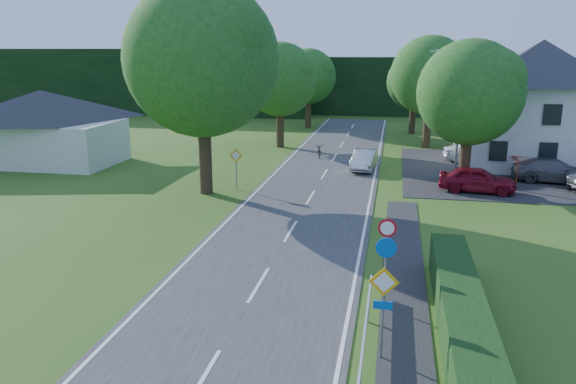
% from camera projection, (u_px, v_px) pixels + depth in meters
% --- Properties ---
extents(road, '(7.00, 80.00, 0.04)m').
position_uv_depth(road, '(298.00, 219.00, 27.10)').
color(road, '#333335').
rests_on(road, ground).
extents(parking_pad, '(14.00, 16.00, 0.04)m').
position_uv_depth(parking_pad, '(509.00, 172.00, 37.28)').
color(parking_pad, black).
rests_on(parking_pad, ground).
extents(line_edge_left, '(0.12, 80.00, 0.01)m').
position_uv_depth(line_edge_left, '(233.00, 214.00, 27.68)').
color(line_edge_left, white).
rests_on(line_edge_left, road).
extents(line_edge_right, '(0.12, 80.00, 0.01)m').
position_uv_depth(line_edge_right, '(366.00, 222.00, 26.50)').
color(line_edge_right, white).
rests_on(line_edge_right, road).
extents(line_centre, '(0.12, 80.00, 0.01)m').
position_uv_depth(line_centre, '(298.00, 218.00, 27.09)').
color(line_centre, white).
rests_on(line_centre, road).
extents(tree_main, '(9.40, 9.40, 11.64)m').
position_uv_depth(tree_main, '(203.00, 90.00, 30.56)').
color(tree_main, '#174F18').
rests_on(tree_main, ground).
extents(tree_left_far, '(7.00, 7.00, 8.58)m').
position_uv_depth(tree_left_far, '(280.00, 95.00, 45.98)').
color(tree_left_far, '#174F18').
rests_on(tree_left_far, ground).
extents(tree_right_far, '(7.40, 7.40, 9.09)m').
position_uv_depth(tree_right_far, '(429.00, 92.00, 45.64)').
color(tree_right_far, '#174F18').
rests_on(tree_right_far, ground).
extents(tree_left_back, '(6.60, 6.60, 8.07)m').
position_uv_depth(tree_left_back, '(308.00, 89.00, 57.37)').
color(tree_left_back, '#174F18').
rests_on(tree_left_back, ground).
extents(tree_right_back, '(6.20, 6.20, 7.56)m').
position_uv_depth(tree_right_back, '(414.00, 94.00, 53.62)').
color(tree_right_back, '#174F18').
rests_on(tree_right_back, ground).
extents(tree_right_mid, '(7.00, 7.00, 8.58)m').
position_uv_depth(tree_right_mid, '(468.00, 115.00, 32.11)').
color(tree_right_mid, '#174F18').
rests_on(tree_right_mid, ground).
extents(treeline_left, '(44.00, 6.00, 8.00)m').
position_uv_depth(treeline_left, '(138.00, 81.00, 71.18)').
color(treeline_left, black).
rests_on(treeline_left, ground).
extents(treeline_right, '(30.00, 5.00, 7.00)m').
position_uv_depth(treeline_right, '(427.00, 87.00, 68.55)').
color(treeline_right, black).
rests_on(treeline_right, ground).
extents(bungalow_left, '(11.00, 6.50, 5.20)m').
position_uv_depth(bungalow_left, '(44.00, 126.00, 39.59)').
color(bungalow_left, silver).
rests_on(bungalow_left, ground).
extents(house_white, '(10.60, 8.40, 8.60)m').
position_uv_depth(house_white, '(538.00, 102.00, 38.69)').
color(house_white, silver).
rests_on(house_white, ground).
extents(streetlight, '(2.03, 0.18, 8.00)m').
position_uv_depth(streetlight, '(457.00, 109.00, 34.05)').
color(streetlight, gray).
rests_on(streetlight, ground).
extents(sign_priority_right, '(0.78, 0.09, 2.59)m').
position_uv_depth(sign_priority_right, '(383.00, 296.00, 14.44)').
color(sign_priority_right, gray).
rests_on(sign_priority_right, ground).
extents(sign_roundabout, '(0.64, 0.08, 2.37)m').
position_uv_depth(sign_roundabout, '(386.00, 259.00, 17.32)').
color(sign_roundabout, gray).
rests_on(sign_roundabout, ground).
extents(sign_speed_limit, '(0.64, 0.11, 2.37)m').
position_uv_depth(sign_speed_limit, '(387.00, 236.00, 19.20)').
color(sign_speed_limit, gray).
rests_on(sign_speed_limit, ground).
extents(sign_priority_left, '(0.78, 0.09, 2.44)m').
position_uv_depth(sign_priority_left, '(236.00, 161.00, 32.24)').
color(sign_priority_left, gray).
rests_on(sign_priority_left, ground).
extents(moving_car, '(1.76, 4.12, 1.32)m').
position_uv_depth(moving_car, '(364.00, 160.00, 37.90)').
color(moving_car, silver).
rests_on(moving_car, road).
extents(motorcycle, '(0.93, 1.95, 0.99)m').
position_uv_depth(motorcycle, '(319.00, 150.00, 42.39)').
color(motorcycle, black).
rests_on(motorcycle, road).
extents(parked_car_red, '(4.44, 2.26, 1.45)m').
position_uv_depth(parked_car_red, '(477.00, 179.00, 31.92)').
color(parked_car_red, maroon).
rests_on(parked_car_red, parking_pad).
extents(parked_car_silver_a, '(4.14, 1.80, 1.32)m').
position_uv_depth(parked_car_silver_a, '(473.00, 153.00, 40.48)').
color(parked_car_silver_a, silver).
rests_on(parked_car_silver_a, parking_pad).
extents(parked_car_grey, '(5.09, 2.48, 1.43)m').
position_uv_depth(parked_car_grey, '(554.00, 171.00, 34.29)').
color(parked_car_grey, '#56575C').
rests_on(parked_car_grey, parking_pad).
extents(parasol, '(2.47, 2.49, 1.78)m').
position_uv_depth(parasol, '(518.00, 169.00, 33.76)').
color(parasol, '#B93B0E').
rests_on(parasol, parking_pad).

